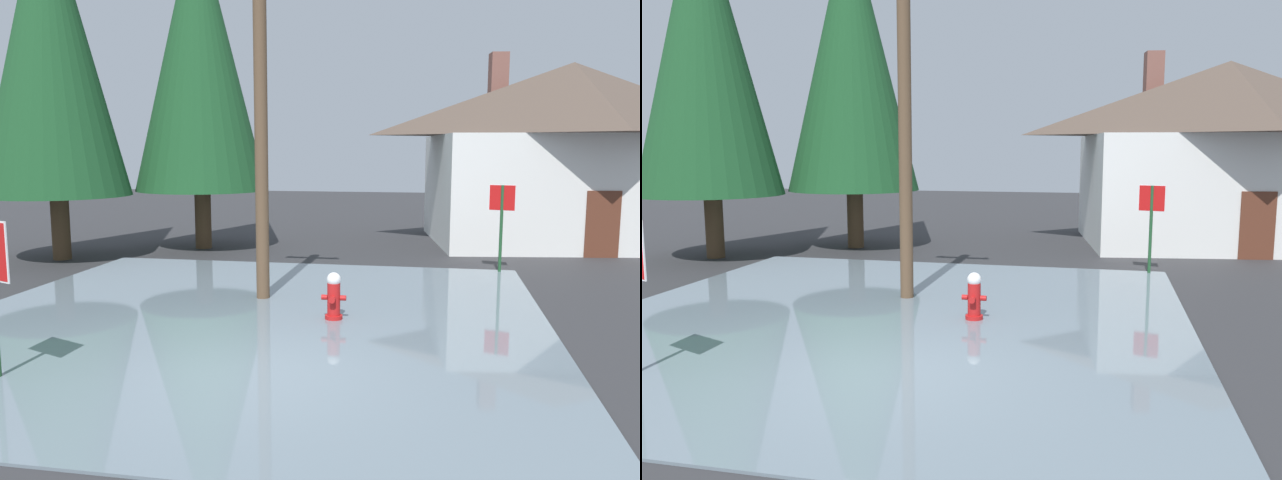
% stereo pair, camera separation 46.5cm
% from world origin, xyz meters
% --- Properties ---
extents(ground_plane, '(80.00, 80.00, 0.10)m').
position_xyz_m(ground_plane, '(0.00, 0.00, -0.05)').
color(ground_plane, '#2D2D30').
extents(flood_puddle, '(11.17, 11.68, 0.04)m').
position_xyz_m(flood_puddle, '(-1.00, 2.87, 0.02)').
color(flood_puddle, slate).
rests_on(flood_puddle, ground).
extents(lane_stop_bar, '(3.08, 0.50, 0.01)m').
position_xyz_m(lane_stop_bar, '(-0.62, -1.44, 0.00)').
color(lane_stop_bar, silver).
rests_on(lane_stop_bar, ground).
extents(fire_hydrant, '(0.47, 0.40, 0.93)m').
position_xyz_m(fire_hydrant, '(0.64, 3.08, 0.46)').
color(fire_hydrant, red).
rests_on(fire_hydrant, ground).
extents(utility_pole, '(1.60, 0.28, 7.67)m').
position_xyz_m(utility_pole, '(-1.13, 4.51, 4.01)').
color(utility_pole, brown).
rests_on(utility_pole, ground).
extents(stop_sign_far, '(0.66, 0.21, 2.31)m').
position_xyz_m(stop_sign_far, '(4.16, 8.49, 1.64)').
color(stop_sign_far, '#1E4C28').
rests_on(stop_sign_far, ground).
extents(house, '(10.55, 7.96, 6.58)m').
position_xyz_m(house, '(6.92, 14.52, 3.17)').
color(house, silver).
rests_on(house, ground).
extents(pine_tree_tall_left, '(4.21, 4.21, 10.53)m').
position_xyz_m(pine_tree_tall_left, '(-4.99, 11.14, 6.19)').
color(pine_tree_tall_left, '#4C3823').
rests_on(pine_tree_tall_left, ground).
extents(pine_tree_mid_left, '(4.17, 4.17, 10.41)m').
position_xyz_m(pine_tree_mid_left, '(-8.32, 8.34, 6.13)').
color(pine_tree_mid_left, '#4C3823').
rests_on(pine_tree_mid_left, ground).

